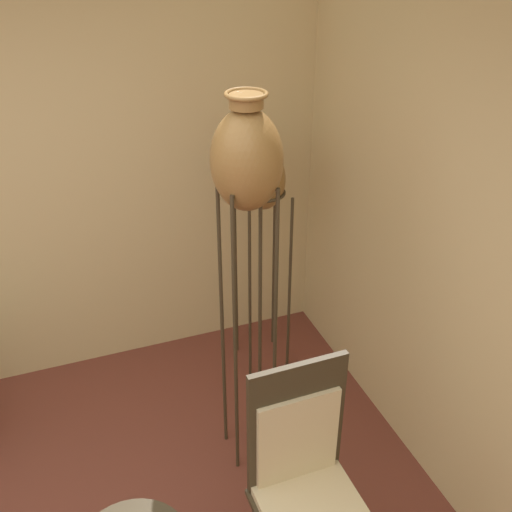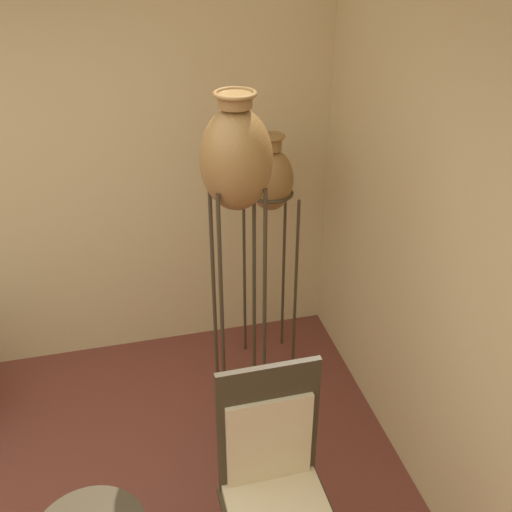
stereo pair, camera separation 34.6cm
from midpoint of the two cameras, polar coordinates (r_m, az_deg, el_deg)
wall_back at (r=4.01m, az=-20.61°, el=6.37°), size 8.25×0.06×2.70m
vase_stand_tall at (r=2.77m, az=1.71°, el=8.36°), size 0.34×0.34×2.16m
vase_stand_medium at (r=3.71m, az=4.09°, el=6.69°), size 0.30×0.30×1.69m
chair at (r=2.82m, az=5.53°, el=-20.45°), size 0.49×0.47×1.20m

